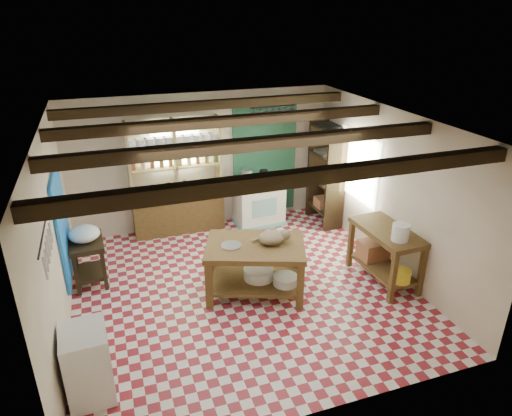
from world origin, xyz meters
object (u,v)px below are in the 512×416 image
object	(u,v)px
right_counter	(384,255)
cat	(272,237)
prep_table	(89,261)
white_cabinet	(88,364)
stove	(259,202)
work_table	(255,269)

from	to	relation	value
right_counter	cat	size ratio (longest dim) A/B	2.92
prep_table	white_cabinet	distance (m)	2.42
white_cabinet	right_counter	bearing A→B (deg)	9.55
white_cabinet	cat	size ratio (longest dim) A/B	2.02
stove	white_cabinet	size ratio (longest dim) A/B	1.08
stove	cat	size ratio (longest dim) A/B	2.17
prep_table	stove	bearing A→B (deg)	17.35
cat	right_counter	bearing A→B (deg)	0.96
work_table	stove	bearing A→B (deg)	90.00
stove	white_cabinet	xyz separation A→B (m)	(-3.24, -3.59, -0.02)
work_table	cat	bearing A→B (deg)	11.31
right_counter	prep_table	bearing A→B (deg)	159.65
white_cabinet	stove	bearing A→B (deg)	45.06
work_table	right_counter	bearing A→B (deg)	11.01
prep_table	cat	size ratio (longest dim) A/B	1.72
white_cabinet	cat	distance (m)	2.96
stove	prep_table	bearing A→B (deg)	-161.83
right_counter	work_table	bearing A→B (deg)	168.39
right_counter	white_cabinet	bearing A→B (deg)	-169.65
right_counter	cat	xyz separation A→B (m)	(-1.77, 0.30, 0.46)
prep_table	right_counter	xyz separation A→B (m)	(4.38, -1.44, 0.08)
cat	stove	bearing A→B (deg)	85.98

